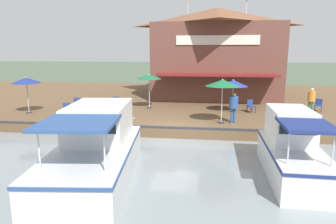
{
  "coord_description": "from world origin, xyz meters",
  "views": [
    {
      "loc": [
        15.14,
        1.6,
        4.64
      ],
      "look_at": [
        -1.0,
        -0.51,
        1.3
      ],
      "focal_mm": 32.0,
      "sensor_mm": 36.0,
      "label": 1
    }
  ],
  "objects": [
    {
      "name": "patio_umbrella_mid_patio_left",
      "position": [
        -5.58,
        -2.45,
        2.83
      ],
      "size": [
        1.74,
        1.74,
        2.44
      ],
      "color": "#B7B7B7",
      "rests_on": "quay_deck"
    },
    {
      "name": "patio_umbrella_mid_patio_right",
      "position": [
        -1.67,
        2.46,
        2.88
      ],
      "size": [
        1.91,
        1.91,
        2.51
      ],
      "color": "#B7B7B7",
      "rests_on": "quay_deck"
    },
    {
      "name": "mooring_post",
      "position": [
        -0.35,
        -4.02,
        1.06
      ],
      "size": [
        0.22,
        0.22,
        0.91
      ],
      "color": "#473323",
      "rests_on": "quay_deck"
    },
    {
      "name": "cafe_chair_mid_patio",
      "position": [
        -4.97,
        4.53,
        1.08
      ],
      "size": [
        0.59,
        0.59,
        0.85
      ],
      "color": "navy",
      "rests_on": "quay_deck"
    },
    {
      "name": "quay_edge_fender",
      "position": [
        -0.1,
        0.0,
        0.65
      ],
      "size": [
        0.2,
        50.4,
        0.1
      ],
      "primitive_type": "cube",
      "color": "#2D2D33",
      "rests_on": "quay_deck"
    },
    {
      "name": "motorboat_distant_upstream",
      "position": [
        4.74,
        -2.41,
        1.04
      ],
      "size": [
        7.51,
        3.35,
        2.59
      ],
      "color": "silver",
      "rests_on": "river_water"
    },
    {
      "name": "ground_plane",
      "position": [
        0.0,
        0.0,
        0.0
      ],
      "size": [
        220.0,
        220.0,
        0.0
      ],
      "primitive_type": "plane",
      "color": "#4C5B47"
    },
    {
      "name": "quay_deck",
      "position": [
        -11.0,
        0.0,
        0.3
      ],
      "size": [
        22.0,
        56.0,
        0.6
      ],
      "primitive_type": "cube",
      "color": "brown",
      "rests_on": "ground"
    },
    {
      "name": "waterfront_restaurant",
      "position": [
        -13.2,
        2.29,
        4.57
      ],
      "size": [
        12.0,
        10.88,
        8.56
      ],
      "color": "brown",
      "rests_on": "quay_deck"
    },
    {
      "name": "cafe_chair_beside_entrance",
      "position": [
        -5.11,
        -4.77,
        1.08
      ],
      "size": [
        0.59,
        0.59,
        0.85
      ],
      "color": "navy",
      "rests_on": "quay_deck"
    },
    {
      "name": "patio_umbrella_back_row",
      "position": [
        -2.87,
        -10.02,
        2.75
      ],
      "size": [
        1.8,
        1.8,
        2.39
      ],
      "color": "#B7B7B7",
      "rests_on": "quay_deck"
    },
    {
      "name": "motorboat_far_downstream",
      "position": [
        3.69,
        4.8,
        0.97
      ],
      "size": [
        5.72,
        1.95,
        2.39
      ],
      "color": "white",
      "rests_on": "river_water"
    },
    {
      "name": "person_near_entrance",
      "position": [
        -1.82,
        3.12,
        1.71
      ],
      "size": [
        0.5,
        0.5,
        1.75
      ],
      "color": "#2D5193",
      "rests_on": "quay_deck"
    },
    {
      "name": "person_at_quay_edge",
      "position": [
        -5.08,
        8.35,
        1.66
      ],
      "size": [
        0.48,
        0.48,
        1.69
      ],
      "color": "#337547",
      "rests_on": "quay_deck"
    },
    {
      "name": "cafe_chair_far_corner_seat",
      "position": [
        -2.19,
        -7.04,
        1.08
      ],
      "size": [
        0.59,
        0.59,
        0.85
      ],
      "color": "navy",
      "rests_on": "quay_deck"
    },
    {
      "name": "tree_upstream_bank",
      "position": [
        -17.39,
        0.94,
        5.65
      ],
      "size": [
        4.64,
        4.42,
        7.38
      ],
      "color": "brown",
      "rests_on": "quay_deck"
    },
    {
      "name": "cafe_chair_under_first_umbrella",
      "position": [
        -4.28,
        -7.33,
        1.08
      ],
      "size": [
        0.5,
        0.5,
        0.85
      ],
      "color": "navy",
      "rests_on": "quay_deck"
    },
    {
      "name": "cafe_chair_facing_river",
      "position": [
        -5.93,
        9.12,
        1.08
      ],
      "size": [
        0.57,
        0.57,
        0.85
      ],
      "color": "navy",
      "rests_on": "quay_deck"
    },
    {
      "name": "patio_umbrella_near_quay_edge",
      "position": [
        -4.91,
        3.32,
        2.54
      ],
      "size": [
        1.91,
        1.91,
        2.2
      ],
      "color": "#B7B7B7",
      "rests_on": "quay_deck"
    }
  ]
}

